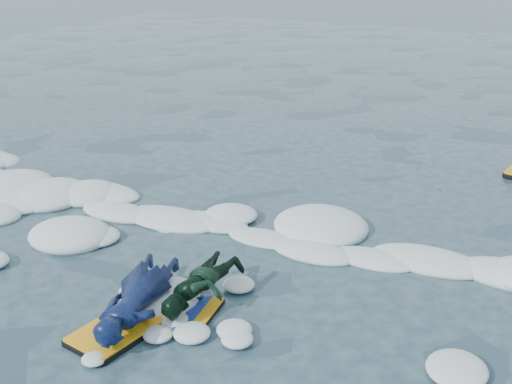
% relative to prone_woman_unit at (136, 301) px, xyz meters
% --- Properties ---
extents(ground, '(120.00, 120.00, 0.00)m').
position_rel_prone_woman_unit_xyz_m(ground, '(-0.02, 0.67, -0.20)').
color(ground, '#1A333E').
rests_on(ground, ground).
extents(foam_band, '(12.00, 3.10, 0.30)m').
position_rel_prone_woman_unit_xyz_m(foam_band, '(-0.02, 1.70, -0.20)').
color(foam_band, white).
rests_on(foam_band, ground).
extents(prone_woman_unit, '(0.90, 1.60, 0.39)m').
position_rel_prone_woman_unit_xyz_m(prone_woman_unit, '(0.00, 0.00, 0.00)').
color(prone_woman_unit, black).
rests_on(prone_woman_unit, ground).
extents(prone_child_unit, '(0.63, 1.14, 0.42)m').
position_rel_prone_woman_unit_xyz_m(prone_child_unit, '(0.48, 0.44, 0.01)').
color(prone_child_unit, black).
rests_on(prone_child_unit, ground).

